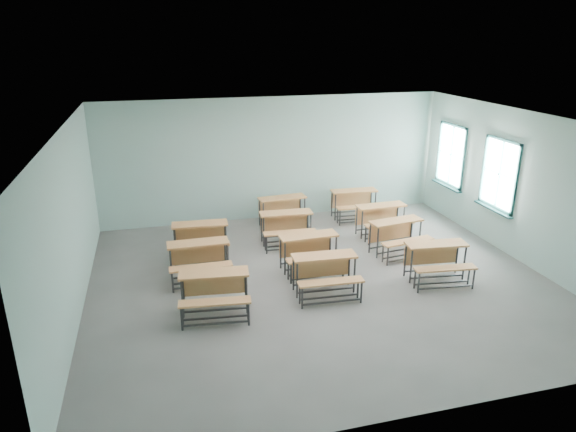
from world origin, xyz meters
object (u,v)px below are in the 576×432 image
object	(u,v)px
desk_unit_r0c2	(438,257)
desk_unit_r2c1	(287,224)
desk_unit_r0c0	(214,288)
desk_unit_r0c1	(326,269)
desk_unit_r2c0	(200,235)
desk_unit_r2c2	(382,216)
desk_unit_r3c1	(284,208)
desk_unit_r1c0	(199,256)
desk_unit_r1c2	(398,232)
desk_unit_r3c2	(355,200)
desk_unit_r1c1	(310,248)

from	to	relation	value
desk_unit_r0c2	desk_unit_r2c1	size ratio (longest dim) A/B	1.03
desk_unit_r0c0	desk_unit_r2c1	world-z (taller)	same
desk_unit_r0c1	desk_unit_r2c1	world-z (taller)	same
desk_unit_r2c0	desk_unit_r0c1	bearing A→B (deg)	-44.01
desk_unit_r0c2	desk_unit_r2c1	world-z (taller)	same
desk_unit_r2c2	desk_unit_r3c1	world-z (taller)	same
desk_unit_r1c0	desk_unit_r1c2	world-z (taller)	same
desk_unit_r2c1	desk_unit_r3c2	size ratio (longest dim) A/B	1.00
desk_unit_r0c0	desk_unit_r2c1	bearing A→B (deg)	60.31
desk_unit_r3c1	desk_unit_r0c2	bearing A→B (deg)	-64.55
desk_unit_r0c0	desk_unit_r3c2	world-z (taller)	same
desk_unit_r0c0	desk_unit_r2c0	world-z (taller)	same
desk_unit_r0c2	desk_unit_r2c1	distance (m)	3.54
desk_unit_r0c1	desk_unit_r3c1	distance (m)	3.73
desk_unit_r1c1	desk_unit_r0c2	bearing A→B (deg)	-27.24
desk_unit_r0c0	desk_unit_r1c1	bearing A→B (deg)	37.31
desk_unit_r1c1	desk_unit_r2c2	distance (m)	2.69
desk_unit_r0c1	desk_unit_r2c0	distance (m)	3.14
desk_unit_r1c2	desk_unit_r3c2	size ratio (longest dim) A/B	1.04
desk_unit_r1c1	desk_unit_r2c0	distance (m)	2.48
desk_unit_r1c1	desk_unit_r3c1	world-z (taller)	same
desk_unit_r1c1	desk_unit_r1c2	bearing A→B (deg)	6.76
desk_unit_r0c1	desk_unit_r3c2	bearing A→B (deg)	64.22
desk_unit_r0c0	desk_unit_r1c1	distance (m)	2.48
desk_unit_r3c1	desk_unit_r2c1	bearing A→B (deg)	-105.57
desk_unit_r2c0	desk_unit_r3c1	size ratio (longest dim) A/B	0.99
desk_unit_r0c0	desk_unit_r2c1	xyz separation A→B (m)	(2.04, 2.77, 0.00)
desk_unit_r1c2	desk_unit_r2c1	size ratio (longest dim) A/B	1.04
desk_unit_r0c0	desk_unit_r3c1	bearing A→B (deg)	66.78
desk_unit_r1c1	desk_unit_r3c2	distance (m)	3.49
desk_unit_r1c0	desk_unit_r2c0	world-z (taller)	same
desk_unit_r1c1	desk_unit_r3c2	world-z (taller)	same
desk_unit_r2c1	desk_unit_r1c1	bearing A→B (deg)	-82.62
desk_unit_r3c1	desk_unit_r3c2	size ratio (longest dim) A/B	1.02
desk_unit_r0c0	desk_unit_r1c2	xyz separation A→B (m)	(4.30, 1.60, 0.00)
desk_unit_r0c0	desk_unit_r0c2	world-z (taller)	same
desk_unit_r1c2	desk_unit_r3c1	distance (m)	3.09
desk_unit_r3c2	desk_unit_r1c0	bearing A→B (deg)	-146.23
desk_unit_r1c0	desk_unit_r1c1	xyz separation A→B (m)	(2.26, -0.19, 0.00)
desk_unit_r1c0	desk_unit_r2c2	world-z (taller)	same
desk_unit_r2c0	desk_unit_r1c0	bearing A→B (deg)	-93.11
desk_unit_r1c1	desk_unit_r2c1	bearing A→B (deg)	91.73
desk_unit_r0c1	desk_unit_r3c1	size ratio (longest dim) A/B	0.98
desk_unit_r0c1	desk_unit_r3c2	size ratio (longest dim) A/B	1.00
desk_unit_r3c2	desk_unit_r0c2	bearing A→B (deg)	-83.87
desk_unit_r3c1	desk_unit_r3c2	bearing A→B (deg)	-1.60
desk_unit_r1c1	desk_unit_r0c0	bearing A→B (deg)	-151.41
desk_unit_r0c0	desk_unit_r3c1	size ratio (longest dim) A/B	1.02
desk_unit_r1c2	desk_unit_r2c0	distance (m)	4.39
desk_unit_r1c2	desk_unit_r2c0	world-z (taller)	same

